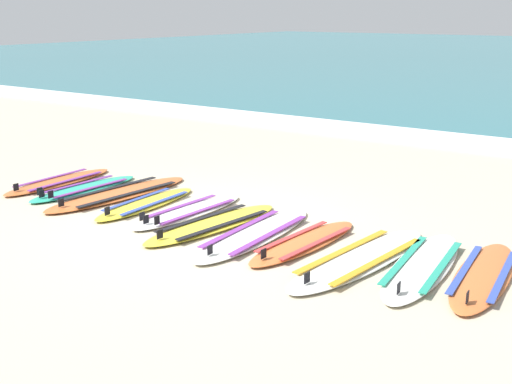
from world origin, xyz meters
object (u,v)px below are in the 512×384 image
(surfboard_4, at_px, (189,211))
(surfboard_10, at_px, (483,275))
(surfboard_7, at_px, (304,242))
(surfboard_8, at_px, (361,259))
(surfboard_5, at_px, (213,224))
(surfboard_1, at_px, (84,188))
(surfboard_9, at_px, (423,266))
(surfboard_3, at_px, (146,204))
(surfboard_2, at_px, (119,194))
(surfboard_6, at_px, (255,234))
(surfboard_0, at_px, (59,182))

(surfboard_4, distance_m, surfboard_10, 3.98)
(surfboard_7, distance_m, surfboard_8, 0.79)
(surfboard_8, bearing_deg, surfboard_5, 179.50)
(surfboard_4, relative_size, surfboard_8, 0.79)
(surfboard_1, bearing_deg, surfboard_9, -0.57)
(surfboard_9, bearing_deg, surfboard_3, 179.89)
(surfboard_2, bearing_deg, surfboard_5, -9.01)
(surfboard_3, bearing_deg, surfboard_2, 168.42)
(surfboard_7, xyz_separation_m, surfboard_9, (1.43, 0.09, -0.00))
(surfboard_10, bearing_deg, surfboard_7, -174.37)
(surfboard_2, relative_size, surfboard_6, 1.09)
(surfboard_8, height_order, surfboard_10, same)
(surfboard_0, relative_size, surfboard_6, 0.86)
(surfboard_0, distance_m, surfboard_2, 1.33)
(surfboard_3, relative_size, surfboard_8, 0.76)
(surfboard_0, distance_m, surfboard_4, 2.78)
(surfboard_3, height_order, surfboard_7, same)
(surfboard_0, height_order, surfboard_7, same)
(surfboard_0, xyz_separation_m, surfboard_9, (6.15, -0.11, -0.00))
(surfboard_4, height_order, surfboard_5, same)
(surfboard_3, height_order, surfboard_6, same)
(surfboard_1, relative_size, surfboard_5, 0.86)
(surfboard_7, height_order, surfboard_9, same)
(surfboard_0, distance_m, surfboard_3, 2.03)
(surfboard_1, xyz_separation_m, surfboard_10, (6.10, 0.05, -0.00))
(surfboard_5, bearing_deg, surfboard_1, 175.18)
(surfboard_2, height_order, surfboard_9, same)
(surfboard_7, distance_m, surfboard_9, 1.43)
(surfboard_1, bearing_deg, surfboard_10, 0.50)
(surfboard_1, height_order, surfboard_9, same)
(surfboard_0, height_order, surfboard_3, same)
(surfboard_1, xyz_separation_m, surfboard_8, (4.83, -0.25, -0.00))
(surfboard_4, height_order, surfboard_7, same)
(surfboard_1, distance_m, surfboard_9, 5.48)
(surfboard_2, bearing_deg, surfboard_1, -171.62)
(surfboard_2, distance_m, surfboard_4, 1.46)
(surfboard_0, height_order, surfboard_10, same)
(surfboard_9, relative_size, surfboard_10, 1.07)
(surfboard_8, relative_size, surfboard_9, 1.12)
(surfboard_0, xyz_separation_m, surfboard_3, (2.03, -0.10, 0.00))
(surfboard_5, bearing_deg, surfboard_3, 172.33)
(surfboard_7, bearing_deg, surfboard_2, 175.84)
(surfboard_0, height_order, surfboard_1, same)
(surfboard_3, relative_size, surfboard_5, 0.85)
(surfboard_0, xyz_separation_m, surfboard_1, (0.67, -0.05, 0.00))
(surfboard_3, bearing_deg, surfboard_10, 1.20)
(surfboard_4, xyz_separation_m, surfboard_8, (2.72, -0.26, -0.00))
(surfboard_3, xyz_separation_m, surfboard_8, (3.47, -0.20, -0.00))
(surfboard_6, height_order, surfboard_7, same)
(surfboard_8, xyz_separation_m, surfboard_10, (1.27, 0.30, 0.00))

